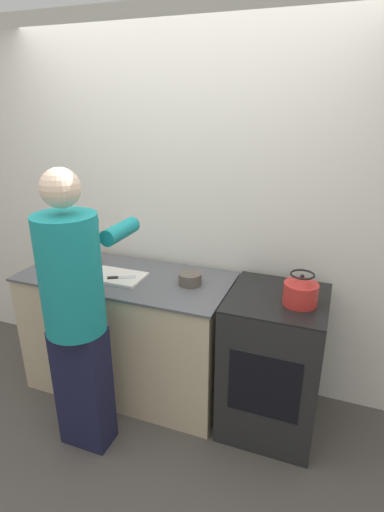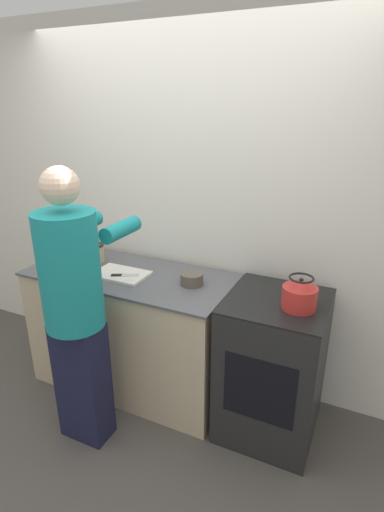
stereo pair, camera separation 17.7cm
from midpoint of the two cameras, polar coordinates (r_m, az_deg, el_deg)
The scene contains 11 objects.
ground_plane at distance 2.92m, azimuth -7.87°, elevation -22.58°, with size 12.00×12.00×0.00m, color #4C4742.
wall_back at distance 2.84m, azimuth -2.44°, elevation 6.62°, with size 8.00×0.05×2.60m.
counter at distance 3.00m, azimuth -10.72°, elevation -10.66°, with size 1.45×0.66×0.90m.
oven at distance 2.65m, azimuth 9.51°, elevation -14.84°, with size 0.58×0.60×0.93m.
person at distance 2.37m, azimuth -18.33°, elevation -7.19°, with size 0.38×0.62×1.72m.
cutting_board at distance 2.76m, azimuth -12.51°, elevation -2.91°, with size 0.37×0.24×0.02m.
knife at distance 2.72m, azimuth -12.00°, elevation -3.04°, with size 0.18×0.11×0.01m.
kettle at distance 2.31m, azimuth 13.16°, elevation -4.97°, with size 0.19×0.19×0.19m.
bowl_prep at distance 3.20m, azimuth -18.33°, elevation 0.31°, with size 0.20×0.20×0.06m.
bowl_mixing at distance 2.59m, azimuth -2.24°, elevation -3.31°, with size 0.15×0.15×0.08m.
canister_jar at distance 3.01m, azimuth -16.15°, elevation -0.02°, with size 0.12×0.12×0.14m.
Camera 1 is at (1.00, -1.86, 2.01)m, focal length 28.00 mm.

